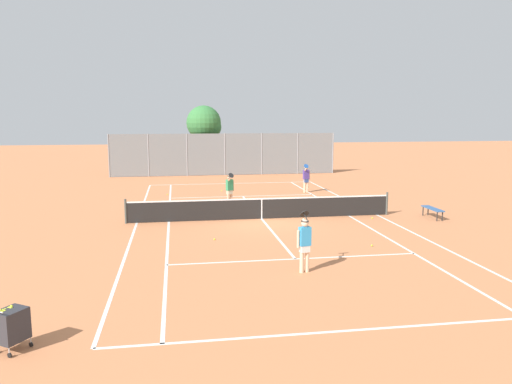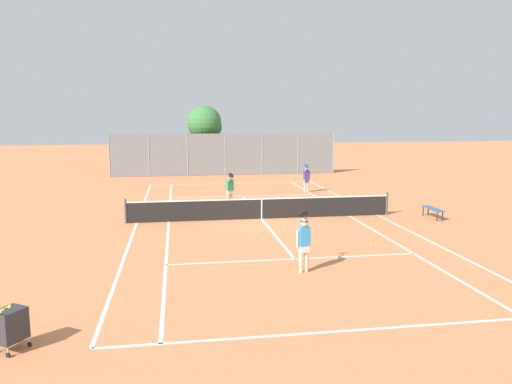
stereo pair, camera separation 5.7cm
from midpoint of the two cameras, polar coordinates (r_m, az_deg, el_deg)
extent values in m
plane|color=#CC7A4C|center=(22.50, 0.58, -3.09)|extent=(120.00, 120.00, 0.00)
cube|color=silver|center=(11.47, 11.08, -15.23)|extent=(11.00, 0.10, 0.01)
cube|color=silver|center=(34.12, -2.81, 0.99)|extent=(11.00, 0.10, 0.01)
cube|color=silver|center=(22.26, -13.54, -3.47)|extent=(0.10, 23.80, 0.01)
cube|color=silver|center=(24.04, 13.63, -2.57)|extent=(0.10, 23.80, 0.01)
cube|color=silver|center=(22.19, -10.01, -3.39)|extent=(0.10, 23.80, 0.01)
cube|color=silver|center=(23.55, 10.55, -2.70)|extent=(0.10, 23.80, 0.01)
cube|color=silver|center=(16.42, 4.40, -7.63)|extent=(8.26, 0.10, 0.01)
cube|color=silver|center=(28.73, -1.58, -0.48)|extent=(8.26, 0.10, 0.01)
cube|color=silver|center=(22.50, 0.58, -3.09)|extent=(0.10, 12.80, 0.01)
cylinder|color=#474C47|center=(22.20, -14.75, -2.15)|extent=(0.10, 0.10, 1.07)
cylinder|color=#474C47|center=(24.12, 14.66, -1.28)|extent=(0.10, 0.10, 1.07)
cube|color=black|center=(22.41, 0.58, -1.93)|extent=(11.90, 0.02, 0.89)
cube|color=white|center=(22.33, 0.58, -0.78)|extent=(11.90, 0.03, 0.06)
cube|color=white|center=(22.42, 0.58, -1.98)|extent=(0.05, 0.03, 0.89)
cube|color=#2D2D33|center=(11.31, -26.28, -13.48)|extent=(0.68, 0.71, 0.64)
cylinder|color=#B7B7BC|center=(11.74, -25.80, -14.60)|extent=(0.02, 0.02, 0.16)
cylinder|color=black|center=(11.78, -25.76, -15.07)|extent=(0.10, 0.08, 0.10)
cylinder|color=#B7B7BC|center=(11.45, -24.49, -15.10)|extent=(0.02, 0.02, 0.16)
cylinder|color=black|center=(11.49, -24.46, -15.58)|extent=(0.10, 0.08, 0.10)
cylinder|color=#B7B7BC|center=(11.16, -26.51, -15.87)|extent=(0.02, 0.02, 0.16)
cylinder|color=black|center=(11.21, -26.47, -16.36)|extent=(0.10, 0.08, 0.10)
sphere|color=#D1DB33|center=(11.23, -27.34, -11.97)|extent=(0.07, 0.07, 0.07)
sphere|color=#D1DB33|center=(11.26, -27.08, -11.97)|extent=(0.07, 0.07, 0.07)
sphere|color=#D1DB33|center=(11.30, -26.85, -11.92)|extent=(0.07, 0.07, 0.07)
sphere|color=#D1DB33|center=(11.34, -26.56, -11.79)|extent=(0.07, 0.07, 0.07)
sphere|color=#D1DB33|center=(11.37, -26.30, -11.66)|extent=(0.07, 0.07, 0.07)
sphere|color=#D1DB33|center=(11.17, -27.13, -12.12)|extent=(0.07, 0.07, 0.07)
sphere|color=#D1DB33|center=(11.21, -26.92, -12.07)|extent=(0.07, 0.07, 0.07)
sphere|color=#D1DB33|center=(11.26, -26.59, -12.02)|extent=(0.07, 0.07, 0.07)
sphere|color=#D1DB33|center=(11.29, -26.33, -11.78)|extent=(0.07, 0.07, 0.07)
cylinder|color=beige|center=(14.97, 5.15, -7.66)|extent=(0.13, 0.13, 0.82)
cylinder|color=beige|center=(15.05, 5.76, -7.57)|extent=(0.13, 0.13, 0.82)
cube|color=white|center=(14.92, 5.47, -6.40)|extent=(0.32, 0.24, 0.24)
cube|color=#3399D8|center=(14.83, 5.49, -5.06)|extent=(0.38, 0.28, 0.56)
sphere|color=beige|center=(14.74, 5.51, -3.58)|extent=(0.22, 0.22, 0.22)
cylinder|color=black|center=(14.73, 5.52, -3.33)|extent=(0.23, 0.23, 0.02)
cylinder|color=beige|center=(14.74, 4.73, -5.37)|extent=(0.08, 0.08, 0.52)
cylinder|color=beige|center=(14.94, 5.69, -3.81)|extent=(0.19, 0.46, 0.35)
cylinder|color=black|center=(15.19, 5.65, -2.98)|extent=(0.09, 0.25, 0.22)
cylinder|color=black|center=(15.27, 5.44, -2.49)|extent=(0.32, 0.26, 0.23)
cylinder|color=#D8A884|center=(25.65, -2.92, -0.70)|extent=(0.13, 0.13, 0.82)
cylinder|color=#D8A884|center=(25.55, -3.26, -0.74)|extent=(0.13, 0.13, 0.82)
cube|color=beige|center=(25.55, -3.10, 0.01)|extent=(0.33, 0.29, 0.24)
cube|color=#338C59|center=(25.50, -3.10, 0.81)|extent=(0.39, 0.34, 0.56)
sphere|color=#D8A884|center=(25.45, -3.11, 1.68)|extent=(0.22, 0.22, 0.22)
cylinder|color=black|center=(25.44, -3.11, 1.83)|extent=(0.23, 0.23, 0.02)
cylinder|color=#D8A884|center=(25.63, -2.70, 0.72)|extent=(0.08, 0.08, 0.52)
cylinder|color=#D8A884|center=(25.27, -3.17, 1.40)|extent=(0.29, 0.44, 0.35)
cylinder|color=black|center=(24.97, -3.08, 1.68)|extent=(0.15, 0.24, 0.22)
cylinder|color=black|center=(24.85, -2.92, 1.91)|extent=(0.34, 0.31, 0.23)
cylinder|color=beige|center=(30.25, 5.82, 0.72)|extent=(0.13, 0.13, 0.82)
cylinder|color=beige|center=(30.17, 5.52, 0.71)|extent=(0.13, 0.13, 0.82)
cube|color=#334C8C|center=(30.16, 5.68, 1.34)|extent=(0.31, 0.23, 0.24)
cube|color=#4C388C|center=(30.12, 5.69, 2.02)|extent=(0.37, 0.26, 0.56)
sphere|color=beige|center=(30.08, 5.70, 2.75)|extent=(0.22, 0.22, 0.22)
cylinder|color=black|center=(30.07, 5.70, 2.88)|extent=(0.23, 0.23, 0.02)
cylinder|color=beige|center=(30.23, 6.06, 1.92)|extent=(0.08, 0.08, 0.52)
cylinder|color=beige|center=(29.90, 5.59, 2.53)|extent=(0.17, 0.46, 0.35)
cylinder|color=#1E4C99|center=(29.60, 5.60, 2.77)|extent=(0.08, 0.25, 0.22)
cylinder|color=#1E4C99|center=(29.48, 5.70, 2.96)|extent=(0.31, 0.25, 0.23)
sphere|color=#D1DB33|center=(23.12, 13.07, -2.92)|extent=(0.07, 0.07, 0.07)
sphere|color=#D1DB33|center=(18.35, 13.01, -5.98)|extent=(0.07, 0.07, 0.07)
sphere|color=#D1DB33|center=(29.66, -10.17, -0.27)|extent=(0.07, 0.07, 0.07)
sphere|color=#D1DB33|center=(30.61, -3.98, 0.13)|extent=(0.07, 0.07, 0.07)
sphere|color=#D1DB33|center=(18.83, -4.86, -5.39)|extent=(0.07, 0.07, 0.07)
sphere|color=#D1DB33|center=(22.20, 5.32, -3.21)|extent=(0.07, 0.07, 0.07)
cube|color=#33598C|center=(23.96, 19.48, -1.80)|extent=(0.36, 1.50, 0.05)
cylinder|color=#262626|center=(23.39, 19.92, -2.65)|extent=(0.05, 0.05, 0.41)
cylinder|color=#262626|center=(24.49, 18.48, -2.08)|extent=(0.05, 0.05, 0.41)
cylinder|color=#262626|center=(23.52, 20.46, -2.62)|extent=(0.05, 0.05, 0.41)
cylinder|color=#262626|center=(24.61, 19.00, -2.06)|extent=(0.05, 0.05, 0.41)
cylinder|color=gray|center=(38.85, -16.51, 3.99)|extent=(0.08, 0.08, 3.24)
cylinder|color=gray|center=(38.59, -12.24, 4.12)|extent=(0.08, 0.08, 3.24)
cylinder|color=gray|center=(38.54, -7.92, 4.24)|extent=(0.08, 0.08, 3.24)
cylinder|color=gray|center=(38.72, -3.62, 4.32)|extent=(0.08, 0.08, 3.24)
cylinder|color=gray|center=(39.10, 0.62, 4.38)|extent=(0.08, 0.08, 3.24)
cylinder|color=gray|center=(39.70, 4.75, 4.42)|extent=(0.08, 0.08, 3.24)
cylinder|color=gray|center=(40.49, 8.74, 4.43)|extent=(0.08, 0.08, 3.24)
cube|color=slate|center=(38.72, -3.62, 4.32)|extent=(17.38, 0.02, 3.20)
cylinder|color=brown|center=(40.54, -5.98, 4.35)|extent=(0.28, 0.28, 3.04)
sphere|color=#387A3D|center=(40.43, -6.03, 7.87)|extent=(2.76, 2.76, 2.76)
sphere|color=#387A3D|center=(40.21, -5.17, 7.38)|extent=(1.61, 1.61, 1.61)
camera|label=1|loc=(0.03, -90.07, -0.01)|focal=35.00mm
camera|label=2|loc=(0.03, 89.93, 0.01)|focal=35.00mm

